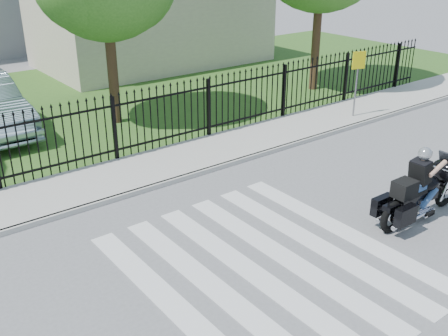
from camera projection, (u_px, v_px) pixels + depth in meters
ground at (269, 264)px, 9.54m from camera, size 120.00×120.00×0.00m
crosswalk at (269, 264)px, 9.54m from camera, size 5.00×5.50×0.01m
sidewalk at (136, 172)px, 13.15m from camera, size 40.00×2.00×0.12m
curb at (156, 186)px, 12.42m from camera, size 40.00×0.12×0.12m
grass_strip at (39, 108)px, 18.26m from camera, size 40.00×12.00×0.02m
iron_fence at (115, 130)px, 13.54m from camera, size 26.00×0.04×1.80m
building_low at (152, 25)px, 24.36m from camera, size 10.00×6.00×3.50m
motorcycle_rider at (420, 190)px, 10.83m from camera, size 2.52×0.75×1.67m
traffic_sign at (358, 70)px, 16.55m from camera, size 0.45×0.18×2.10m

